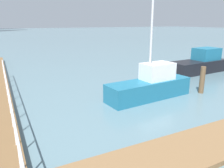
# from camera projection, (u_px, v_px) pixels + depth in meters

# --- Properties ---
(ground_plane) EXTENTS (300.00, 300.00, 0.00)m
(ground_plane) POSITION_uv_depth(u_px,v_px,m) (49.00, 77.00, 17.59)
(ground_plane) COLOR slate
(floating_dock) EXTENTS (10.19, 2.00, 0.18)m
(floating_dock) POSITION_uv_depth(u_px,v_px,m) (181.00, 153.00, 7.23)
(floating_dock) COLOR olive
(floating_dock) RESTS_ON ground_plane
(boardwalk_railing) EXTENTS (0.06, 25.65, 1.08)m
(boardwalk_railing) POSITION_uv_depth(u_px,v_px,m) (18.00, 143.00, 5.70)
(boardwalk_railing) COLOR white
(boardwalk_railing) RESTS_ON boardwalk
(dock_piling_2) EXTENTS (0.31, 0.31, 1.65)m
(dock_piling_2) POSITION_uv_depth(u_px,v_px,m) (202.00, 80.00, 13.43)
(dock_piling_2) COLOR brown
(dock_piling_2) RESTS_ON ground_plane
(moored_boat_2) EXTENTS (5.29, 1.88, 9.55)m
(moored_boat_2) POSITION_uv_depth(u_px,v_px,m) (151.00, 85.00, 12.61)
(moored_boat_2) COLOR #1E6B8C
(moored_boat_2) RESTS_ON ground_plane
(moored_boat_4) EXTENTS (5.67, 2.24, 2.05)m
(moored_boat_4) POSITION_uv_depth(u_px,v_px,m) (200.00, 63.00, 19.14)
(moored_boat_4) COLOR black
(moored_boat_4) RESTS_ON ground_plane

